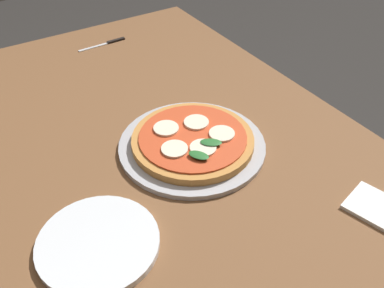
{
  "coord_description": "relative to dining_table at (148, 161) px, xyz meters",
  "views": [
    {
      "loc": [
        0.74,
        -0.34,
        1.32
      ],
      "look_at": [
        0.12,
        0.06,
        0.71
      ],
      "focal_mm": 40.15,
      "sensor_mm": 36.0,
      "label": 1
    }
  ],
  "objects": [
    {
      "name": "pizza",
      "position": [
        0.12,
        0.06,
        0.12
      ],
      "size": [
        0.27,
        0.27,
        0.03
      ],
      "color": "#C6843F",
      "rests_on": "serving_tray"
    },
    {
      "name": "plate_white",
      "position": [
        0.26,
        -0.23,
        0.11
      ],
      "size": [
        0.22,
        0.22,
        0.01
      ],
      "primitive_type": "cylinder",
      "color": "white",
      "rests_on": "dining_table"
    },
    {
      "name": "serving_tray",
      "position": [
        0.12,
        0.06,
        0.11
      ],
      "size": [
        0.33,
        0.33,
        0.01
      ],
      "primitive_type": "cylinder",
      "color": "#B2B2B7",
      "rests_on": "dining_table"
    },
    {
      "name": "knife",
      "position": [
        -0.46,
        0.11,
        0.1
      ],
      "size": [
        0.02,
        0.16,
        0.01
      ],
      "color": "black",
      "rests_on": "dining_table"
    },
    {
      "name": "dining_table",
      "position": [
        0.0,
        0.0,
        0.0
      ],
      "size": [
        1.21,
        0.89,
        0.7
      ],
      "color": "brown",
      "rests_on": "ground_plane"
    },
    {
      "name": "napkin",
      "position": [
        0.47,
        0.26,
        0.1
      ],
      "size": [
        0.15,
        0.12,
        0.01
      ],
      "primitive_type": "cube",
      "rotation": [
        0.0,
        0.0,
        0.27
      ],
      "color": "white",
      "rests_on": "dining_table"
    }
  ]
}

